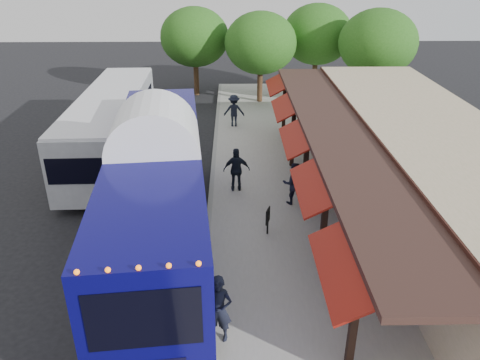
% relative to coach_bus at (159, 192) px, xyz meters
% --- Properties ---
extents(ground, '(90.00, 90.00, 0.00)m').
position_rel_coach_bus_xyz_m(ground, '(1.45, -1.32, -2.28)').
color(ground, black).
rests_on(ground, ground).
extents(sidewalk, '(10.00, 40.00, 0.15)m').
position_rel_coach_bus_xyz_m(sidewalk, '(6.45, 2.68, -2.20)').
color(sidewalk, '#9E9B93').
rests_on(sidewalk, ground).
extents(curb, '(0.20, 40.00, 0.16)m').
position_rel_coach_bus_xyz_m(curb, '(1.50, 2.68, -2.20)').
color(curb, gray).
rests_on(curb, ground).
extents(station_shelter, '(8.15, 20.00, 3.60)m').
position_rel_coach_bus_xyz_m(station_shelter, '(9.83, 2.68, -0.43)').
color(station_shelter, tan).
rests_on(station_shelter, ground).
extents(coach_bus, '(4.11, 13.45, 4.24)m').
position_rel_coach_bus_xyz_m(coach_bus, '(0.00, 0.00, 0.00)').
color(coach_bus, '#0A0758').
rests_on(coach_bus, ground).
extents(city_bus, '(2.96, 12.16, 3.25)m').
position_rel_coach_bus_xyz_m(city_bus, '(-3.50, 8.32, -0.48)').
color(city_bus, '#909398').
rests_on(city_bus, ground).
extents(ped_a, '(0.79, 0.62, 1.92)m').
position_rel_coach_bus_xyz_m(ped_a, '(2.05, -4.32, -1.17)').
color(ped_a, black).
rests_on(ped_a, sidewalk).
extents(ped_b, '(0.86, 0.68, 1.77)m').
position_rel_coach_bus_xyz_m(ped_b, '(4.85, 3.08, -1.24)').
color(ped_b, black).
rests_on(ped_b, sidewalk).
extents(ped_c, '(1.13, 0.50, 1.90)m').
position_rel_coach_bus_xyz_m(ped_c, '(2.60, 4.28, -1.17)').
color(ped_c, black).
rests_on(ped_c, sidewalk).
extents(ped_d, '(1.21, 0.71, 1.86)m').
position_rel_coach_bus_xyz_m(ped_d, '(2.53, 12.68, -1.19)').
color(ped_d, black).
rests_on(ped_d, sidewalk).
extents(sign_board, '(0.19, 0.45, 1.03)m').
position_rel_coach_bus_xyz_m(sign_board, '(3.67, 0.75, -1.43)').
color(sign_board, black).
rests_on(sign_board, sidewalk).
extents(tree_left, '(4.75, 4.75, 6.08)m').
position_rel_coach_bus_xyz_m(tree_left, '(4.33, 17.86, 1.78)').
color(tree_left, '#382314').
rests_on(tree_left, ground).
extents(tree_mid, '(4.94, 4.94, 6.33)m').
position_rel_coach_bus_xyz_m(tree_mid, '(8.47, 20.41, 1.94)').
color(tree_mid, '#382314').
rests_on(tree_mid, ground).
extents(tree_right, '(4.97, 4.97, 6.36)m').
position_rel_coach_bus_xyz_m(tree_right, '(11.71, 16.69, 1.96)').
color(tree_right, '#382314').
rests_on(tree_right, ground).
extents(tree_far, '(4.81, 4.81, 6.15)m').
position_rel_coach_bus_xyz_m(tree_far, '(-0.16, 20.13, 1.82)').
color(tree_far, '#382314').
rests_on(tree_far, ground).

